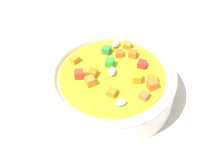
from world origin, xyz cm
name	(u,v)px	position (x,y,z in cm)	size (l,w,h in cm)	color
ground_plane	(112,99)	(0.00, 0.00, -1.00)	(140.00, 140.00, 2.00)	#BAB2A0
soup_bowl_main	(112,83)	(-0.01, -0.01, 3.00)	(19.30, 19.30, 6.35)	white
spoon	(170,39)	(-7.12, -16.70, 0.45)	(22.50, 8.04, 0.94)	silver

